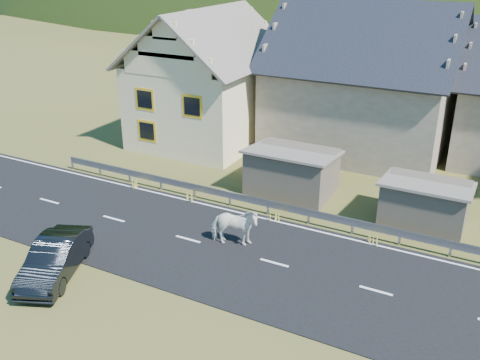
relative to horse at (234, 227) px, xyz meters
The scene contains 10 objects.
ground 2.29m from the horse, 14.01° to the right, with size 160.00×160.00×0.00m, color #474B18.
road 2.29m from the horse, 14.01° to the right, with size 60.00×7.00×0.04m, color black.
lane_markings 2.28m from the horse, 14.01° to the right, with size 60.00×6.60×0.01m, color silver.
guardrail 3.79m from the horse, 57.08° to the left, with size 28.10×0.09×0.75m.
shed_left 5.99m from the horse, 89.50° to the left, with size 4.30×3.30×2.40m, color brown.
shed_right 8.55m from the horse, 39.95° to the left, with size 3.80×2.90×2.20m, color brown.
house_cream 14.39m from the horse, 124.70° to the left, with size 7.80×9.80×8.30m.
house_stone_a 15.00m from the horse, 85.85° to the left, with size 10.80×9.80×8.90m.
horse is the anchor object (origin of this frame).
car 7.01m from the horse, 134.46° to the right, with size 1.49×4.28×1.41m, color black.
Camera 1 is at (7.09, -16.45, 11.33)m, focal length 40.00 mm.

